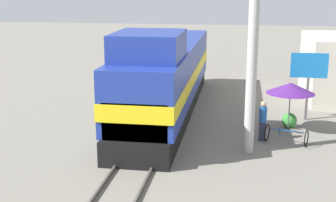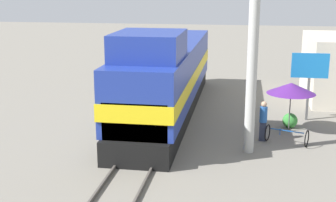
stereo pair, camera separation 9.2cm
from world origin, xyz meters
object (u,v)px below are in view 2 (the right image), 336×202
utility_pole (254,19)px  person_bystander (263,119)px  locomotive (166,78)px  billboard_sign (310,71)px  vendor_umbrella (291,88)px  bicycle (287,135)px

utility_pole → person_bystander: utility_pole is taller
locomotive → billboard_sign: 7.41m
vendor_umbrella → person_bystander: 2.36m
locomotive → bicycle: bearing=-31.7°
vendor_umbrella → bicycle: 2.58m
vendor_umbrella → billboard_sign: 2.43m
person_bystander → bicycle: (1.04, -0.26, -0.62)m
vendor_umbrella → person_bystander: (-1.30, -1.62, -1.12)m
bicycle → billboard_sign: bearing=-178.9°
locomotive → utility_pole: utility_pole is taller
utility_pole → billboard_sign: size_ratio=3.14×
utility_pole → billboard_sign: (3.01, 5.32, -2.94)m
person_bystander → billboard_sign: bearing=57.6°
billboard_sign → locomotive: bearing=-177.8°
utility_pole → bicycle: 5.59m
vendor_umbrella → billboard_sign: bearing=63.1°
billboard_sign → bicycle: bearing=-108.4°
locomotive → bicycle: locomotive is taller
utility_pole → person_bystander: bearing=68.2°
utility_pole → billboard_sign: 6.78m
bicycle → locomotive: bearing=-102.2°
billboard_sign → person_bystander: bearing=-122.4°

